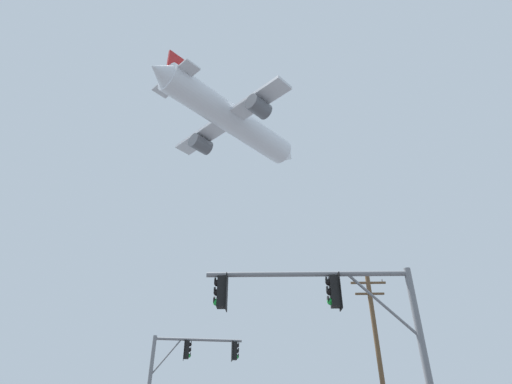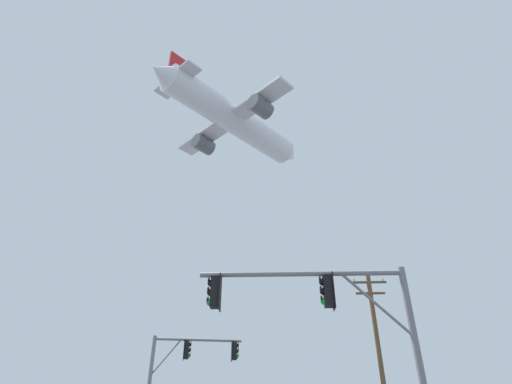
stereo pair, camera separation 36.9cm
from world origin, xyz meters
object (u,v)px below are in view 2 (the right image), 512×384
object	(u,v)px
utility_pole	(379,351)
airplane	(234,120)
signal_pole_near	(331,314)
signal_pole_far	(184,365)

from	to	relation	value
utility_pole	airplane	distance (m)	38.52
signal_pole_near	signal_pole_far	bearing A→B (deg)	120.23
signal_pole_near	airplane	world-z (taller)	airplane
signal_pole_far	utility_pole	xyz separation A→B (m)	(10.81, 2.51, 1.00)
airplane	utility_pole	bearing A→B (deg)	-57.63
signal_pole_far	airplane	bearing A→B (deg)	90.56
signal_pole_near	utility_pole	xyz separation A→B (m)	(4.46, 13.42, 0.97)
signal_pole_near	airplane	size ratio (longest dim) A/B	0.28
signal_pole_far	utility_pole	size ratio (longest dim) A/B	0.57
signal_pole_near	utility_pole	world-z (taller)	utility_pole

